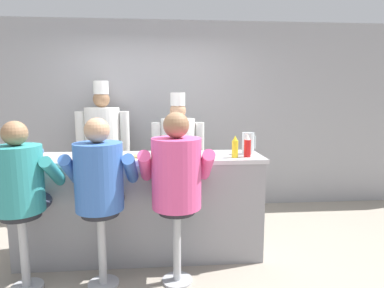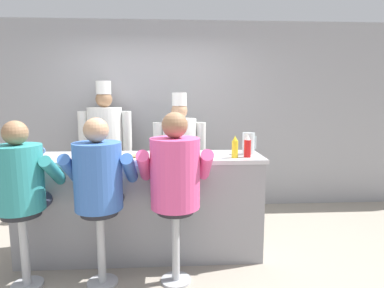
{
  "view_description": "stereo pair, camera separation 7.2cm",
  "coord_description": "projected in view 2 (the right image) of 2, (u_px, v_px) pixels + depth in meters",
  "views": [
    {
      "loc": [
        0.25,
        -2.9,
        1.63
      ],
      "look_at": [
        0.51,
        0.27,
        1.16
      ],
      "focal_mm": 30.0,
      "sensor_mm": 36.0,
      "label": 1
    },
    {
      "loc": [
        0.33,
        -2.9,
        1.63
      ],
      "look_at": [
        0.51,
        0.27,
        1.16
      ],
      "focal_mm": 30.0,
      "sensor_mm": 36.0,
      "label": 2
    }
  ],
  "objects": [
    {
      "name": "breakfast_plate",
      "position": [
        136.0,
        158.0,
        3.05
      ],
      "size": [
        0.28,
        0.28,
        0.05
      ],
      "color": "white",
      "rests_on": "diner_counter"
    },
    {
      "name": "ground_plane",
      "position": [
        141.0,
        268.0,
        3.08
      ],
      "size": [
        20.0,
        20.0,
        0.0
      ],
      "primitive_type": "plane",
      "color": "#9E9384"
    },
    {
      "name": "hot_sauce_bottle_orange",
      "position": [
        180.0,
        152.0,
        3.02
      ],
      "size": [
        0.04,
        0.04,
        0.16
      ],
      "color": "orange",
      "rests_on": "diner_counter"
    },
    {
      "name": "coffee_mug_white",
      "position": [
        174.0,
        151.0,
        3.2
      ],
      "size": [
        0.14,
        0.09,
        0.1
      ],
      "color": "white",
      "rests_on": "diner_counter"
    },
    {
      "name": "ketchup_bottle_red",
      "position": [
        247.0,
        147.0,
        3.15
      ],
      "size": [
        0.07,
        0.07,
        0.22
      ],
      "color": "red",
      "rests_on": "diner_counter"
    },
    {
      "name": "cook_in_whites_far",
      "position": [
        180.0,
        153.0,
        4.04
      ],
      "size": [
        0.66,
        0.42,
        1.69
      ],
      "color": "#232328",
      "rests_on": "ground_plane"
    },
    {
      "name": "napkin_dispenser_chrome",
      "position": [
        113.0,
        151.0,
        3.12
      ],
      "size": [
        0.12,
        0.07,
        0.14
      ],
      "color": "silver",
      "rests_on": "diner_counter"
    },
    {
      "name": "water_pitcher_clear",
      "position": [
        249.0,
        143.0,
        3.32
      ],
      "size": [
        0.14,
        0.13,
        0.22
      ],
      "color": "silver",
      "rests_on": "diner_counter"
    },
    {
      "name": "coffee_mug_blue",
      "position": [
        36.0,
        151.0,
        3.24
      ],
      "size": [
        0.14,
        0.09,
        0.09
      ],
      "color": "#4C7AB2",
      "rests_on": "diner_counter"
    },
    {
      "name": "cereal_bowl",
      "position": [
        94.0,
        157.0,
        2.99
      ],
      "size": [
        0.15,
        0.15,
        0.06
      ],
      "color": "white",
      "rests_on": "diner_counter"
    },
    {
      "name": "mustard_bottle_yellow",
      "position": [
        235.0,
        147.0,
        3.12
      ],
      "size": [
        0.06,
        0.06,
        0.22
      ],
      "color": "yellow",
      "rests_on": "diner_counter"
    },
    {
      "name": "cook_in_whites_near",
      "position": [
        106.0,
        142.0,
        4.4
      ],
      "size": [
        0.72,
        0.46,
        1.84
      ],
      "color": "#232328",
      "rests_on": "ground_plane"
    },
    {
      "name": "diner_seated_pink",
      "position": [
        175.0,
        177.0,
        2.77
      ],
      "size": [
        0.64,
        0.64,
        1.51
      ],
      "color": "#B2B5BA",
      "rests_on": "ground_plane"
    },
    {
      "name": "wall_back",
      "position": [
        151.0,
        116.0,
        4.67
      ],
      "size": [
        10.0,
        0.06,
        2.7
      ],
      "color": "#99999E",
      "rests_on": "ground_plane"
    },
    {
      "name": "diner_seated_blue",
      "position": [
        99.0,
        180.0,
        2.73
      ],
      "size": [
        0.61,
        0.6,
        1.47
      ],
      "color": "#B2B5BA",
      "rests_on": "ground_plane"
    },
    {
      "name": "diner_counter",
      "position": [
        142.0,
        205.0,
        3.31
      ],
      "size": [
        2.45,
        0.61,
        1.04
      ],
      "color": "gray",
      "rests_on": "ground_plane"
    },
    {
      "name": "diner_seated_teal",
      "position": [
        21.0,
        182.0,
        2.69
      ],
      "size": [
        0.59,
        0.58,
        1.44
      ],
      "color": "#B2B5BA",
      "rests_on": "ground_plane"
    }
  ]
}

